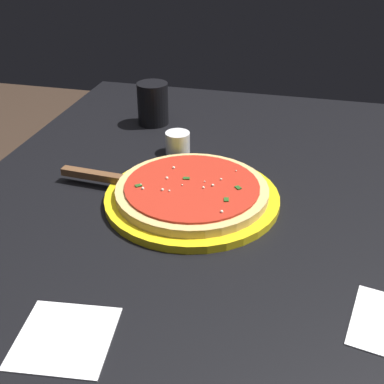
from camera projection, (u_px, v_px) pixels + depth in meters
The scene contains 7 objects.
restaurant_table at pixel (196, 243), 1.01m from camera, with size 1.11×0.85×0.76m.
serving_plate at pixel (192, 198), 0.90m from camera, with size 0.31×0.31×0.01m, color yellow.
pizza at pixel (192, 190), 0.89m from camera, with size 0.27×0.27×0.02m.
pizza_server at pixel (113, 179), 0.93m from camera, with size 0.08×0.22×0.01m.
cup_tall_drink at pixel (153, 104), 1.19m from camera, with size 0.07×0.07×0.10m, color black.
cup_small_sauce at pixel (178, 143), 1.06m from camera, with size 0.05×0.05×0.05m, color silver.
napkin_folded_right at pixel (65, 338), 0.62m from camera, with size 0.12×0.12×0.00m, color white.
Camera 1 is at (-0.80, -0.19, 1.23)m, focal length 46.50 mm.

